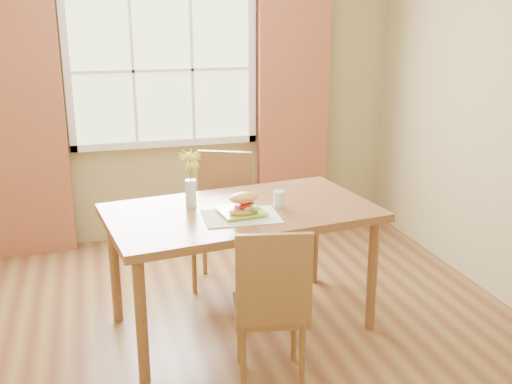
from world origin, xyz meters
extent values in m
cube|color=brown|center=(0.00, 0.00, -0.01)|extent=(4.20, 3.80, 0.02)
cube|color=tan|center=(0.00, 1.91, 1.35)|extent=(4.20, 0.02, 2.70)
cube|color=tan|center=(0.00, -1.91, 1.35)|extent=(4.20, 0.02, 2.70)
cube|color=beige|center=(0.00, 1.88, 1.50)|extent=(1.50, 0.02, 1.20)
cube|color=white|center=(0.00, 1.85, 0.87)|extent=(1.62, 0.04, 0.06)
cube|color=white|center=(-0.78, 1.85, 1.50)|extent=(0.06, 0.04, 1.32)
cube|color=white|center=(0.78, 1.85, 1.50)|extent=(0.06, 0.04, 1.32)
cube|color=white|center=(0.00, 1.85, 1.50)|extent=(1.50, 0.03, 0.02)
cube|color=maroon|center=(-1.15, 1.78, 1.10)|extent=(0.65, 0.08, 2.20)
cube|color=maroon|center=(1.15, 1.78, 1.10)|extent=(0.65, 0.08, 2.20)
cube|color=brown|center=(0.23, 0.12, 0.78)|extent=(1.76, 1.14, 0.05)
cylinder|color=brown|center=(-0.45, -0.36, 0.38)|extent=(0.07, 0.07, 0.75)
cylinder|color=brown|center=(1.02, -0.16, 0.38)|extent=(0.07, 0.07, 0.75)
cylinder|color=brown|center=(-0.55, 0.40, 0.38)|extent=(0.07, 0.07, 0.75)
cylinder|color=brown|center=(0.92, 0.59, 0.38)|extent=(0.07, 0.07, 0.75)
cube|color=brown|center=(0.23, -0.50, 0.42)|extent=(0.46, 0.46, 0.04)
cube|color=brown|center=(0.20, -0.68, 0.69)|extent=(0.39, 0.11, 0.50)
cylinder|color=brown|center=(0.05, -0.63, 0.20)|extent=(0.03, 0.03, 0.40)
cylinder|color=brown|center=(0.36, -0.69, 0.20)|extent=(0.03, 0.03, 0.40)
cylinder|color=brown|center=(0.11, -0.32, 0.20)|extent=(0.03, 0.03, 0.40)
cylinder|color=brown|center=(0.42, -0.38, 0.20)|extent=(0.03, 0.03, 0.40)
cube|color=brown|center=(0.23, 0.74, 0.44)|extent=(0.54, 0.54, 0.04)
cube|color=brown|center=(0.31, 0.91, 0.73)|extent=(0.39, 0.20, 0.53)
cylinder|color=brown|center=(0.01, 0.65, 0.21)|extent=(0.04, 0.04, 0.42)
cylinder|color=brown|center=(0.32, 0.52, 0.21)|extent=(0.04, 0.04, 0.42)
cylinder|color=brown|center=(0.15, 0.96, 0.21)|extent=(0.04, 0.04, 0.42)
cylinder|color=brown|center=(0.45, 0.82, 0.21)|extent=(0.04, 0.04, 0.42)
cube|color=beige|center=(0.19, -0.03, 0.81)|extent=(0.47, 0.35, 0.01)
cube|color=#A2CD33|center=(0.20, 0.01, 0.82)|extent=(0.29, 0.29, 0.01)
ellipsoid|color=#F6AD53|center=(0.20, -0.05, 0.85)|extent=(0.20, 0.16, 0.05)
ellipsoid|color=#4C8C2D|center=(0.25, -0.07, 0.86)|extent=(0.10, 0.07, 0.01)
cylinder|color=red|center=(0.20, -0.05, 0.89)|extent=(0.09, 0.09, 0.01)
cylinder|color=red|center=(0.23, -0.04, 0.89)|extent=(0.09, 0.09, 0.01)
ellipsoid|color=#F6AD53|center=(0.21, -0.05, 0.93)|extent=(0.20, 0.16, 0.06)
cylinder|color=silver|center=(0.47, 0.08, 0.86)|extent=(0.07, 0.07, 0.11)
cylinder|color=silver|center=(0.47, 0.08, 0.85)|extent=(0.06, 0.06, 0.09)
cylinder|color=silver|center=(-0.06, 0.25, 0.89)|extent=(0.07, 0.07, 0.17)
cylinder|color=silver|center=(-0.06, 0.25, 0.85)|extent=(0.06, 0.06, 0.09)
cylinder|color=#3D7028|center=(-0.06, 0.25, 0.97)|extent=(0.01, 0.01, 0.33)
cylinder|color=#3D7028|center=(-0.05, 0.24, 0.94)|extent=(0.01, 0.01, 0.27)
camera|label=1|loc=(-0.64, -3.32, 2.01)|focal=42.00mm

